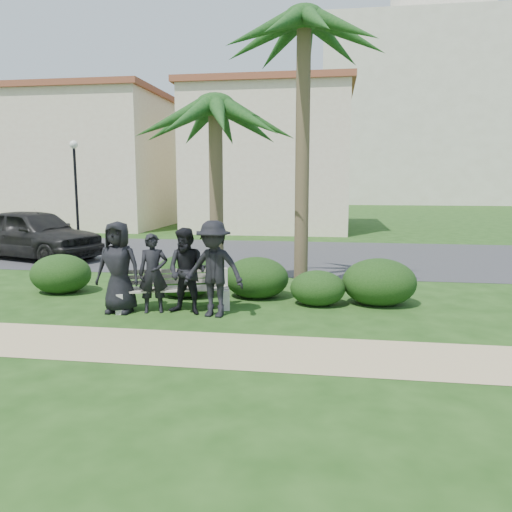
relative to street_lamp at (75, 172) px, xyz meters
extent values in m
plane|color=#1B3D11|center=(9.00, -12.00, -2.94)|extent=(160.00, 160.00, 0.00)
cube|color=tan|center=(9.00, -13.80, -2.94)|extent=(30.00, 1.60, 0.01)
cube|color=#2D2D30|center=(9.00, -4.00, -2.94)|extent=(160.00, 8.00, 0.01)
cube|color=beige|center=(-3.00, 6.00, 0.56)|extent=(10.00, 8.00, 7.00)
cube|color=brown|center=(-3.00, 6.00, 4.21)|extent=(10.40, 8.40, 0.30)
cube|color=beige|center=(8.00, 6.00, 0.56)|extent=(8.00, 8.00, 7.00)
cube|color=brown|center=(8.00, 6.00, 4.21)|extent=(8.40, 8.40, 0.30)
cube|color=beige|center=(23.00, 43.00, 7.06)|extent=(26.00, 18.00, 20.00)
cylinder|color=black|center=(0.00, 0.00, -0.94)|extent=(0.12, 0.12, 4.00)
sphere|color=white|center=(0.00, 0.00, 1.16)|extent=(0.36, 0.36, 0.36)
cube|color=#A39688|center=(8.21, -11.64, -2.54)|extent=(2.22, 1.12, 0.04)
cube|color=#A39688|center=(8.21, -11.42, -2.31)|extent=(2.09, 0.68, 0.25)
cube|color=beige|center=(7.20, -11.64, -2.74)|extent=(0.29, 0.52, 0.40)
cube|color=beige|center=(9.23, -11.64, -2.74)|extent=(0.29, 0.52, 0.40)
imported|color=black|center=(7.24, -11.97, -2.06)|extent=(0.87, 0.57, 1.77)
imported|color=black|center=(7.90, -11.87, -2.18)|extent=(0.65, 0.53, 1.53)
imported|color=black|center=(8.57, -11.87, -2.12)|extent=(0.90, 0.76, 1.65)
imported|color=black|center=(9.12, -11.98, -2.04)|extent=(1.24, 0.82, 1.80)
ellipsoid|color=black|center=(5.19, -10.50, -2.49)|extent=(1.39, 1.14, 0.90)
ellipsoid|color=black|center=(8.08, -10.42, -2.47)|extent=(1.45, 1.19, 0.94)
ellipsoid|color=black|center=(9.67, -10.31, -2.49)|extent=(1.40, 1.16, 0.91)
ellipsoid|color=black|center=(11.01, -10.80, -2.58)|extent=(1.13, 0.93, 0.74)
ellipsoid|color=black|center=(12.25, -10.56, -2.45)|extent=(1.51, 1.25, 0.98)
cylinder|color=brown|center=(8.60, -9.49, -0.83)|extent=(0.32, 0.32, 4.22)
cylinder|color=brown|center=(10.57, -9.32, 0.08)|extent=(0.32, 0.32, 6.05)
imported|color=black|center=(1.68, -5.97, -2.12)|extent=(5.18, 3.38, 1.64)
camera|label=1|loc=(11.26, -20.86, -0.43)|focal=35.00mm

